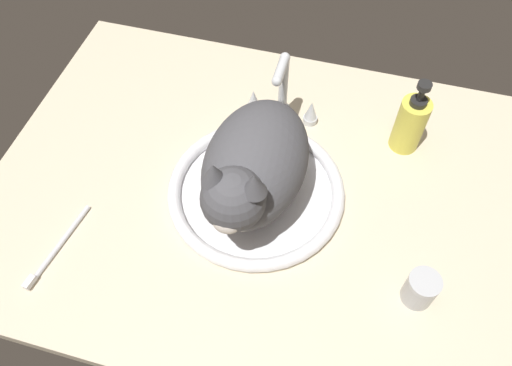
{
  "coord_description": "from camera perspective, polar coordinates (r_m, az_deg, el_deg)",
  "views": [
    {
      "loc": [
        15.88,
        -56.53,
        90.19
      ],
      "look_at": [
        0.83,
        -1.42,
        7.0
      ],
      "focal_mm": 35.25,
      "sensor_mm": 36.0,
      "label": 1
    }
  ],
  "objects": [
    {
      "name": "soap_pump_bottle",
      "position": [
        1.12,
        17.1,
        6.47
      ],
      "size": [
        6.31,
        6.31,
        18.46
      ],
      "color": "#E5DB4C",
      "rests_on": "countertop"
    },
    {
      "name": "faucet",
      "position": [
        1.12,
        2.97,
        9.77
      ],
      "size": [
        16.62,
        9.99,
        18.67
      ],
      "color": "silver",
      "rests_on": "countertop"
    },
    {
      "name": "cat",
      "position": [
        0.94,
        -0.42,
        1.55
      ],
      "size": [
        20.59,
        38.48,
        20.95
      ],
      "color": "#4C4C51",
      "rests_on": "sink_basin"
    },
    {
      "name": "sink_basin",
      "position": [
        1.03,
        0.0,
        -0.88
      ],
      "size": [
        36.46,
        36.46,
        2.68
      ],
      "color": "white",
      "rests_on": "countertop"
    },
    {
      "name": "metal_jar",
      "position": [
        0.95,
        18.17,
        -11.35
      ],
      "size": [
        5.81,
        5.81,
        7.01
      ],
      "color": "#B2B5BA",
      "rests_on": "countertop"
    },
    {
      "name": "countertop",
      "position": [
        1.06,
        -0.23,
        -0.97
      ],
      "size": [
        110.23,
        83.11,
        3.0
      ],
      "primitive_type": "cube",
      "color": "beige",
      "rests_on": "ground"
    },
    {
      "name": "toothbrush",
      "position": [
        1.05,
        -21.64,
        -6.84
      ],
      "size": [
        4.1,
        19.44,
        1.7
      ],
      "color": "silver",
      "rests_on": "countertop"
    }
  ]
}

